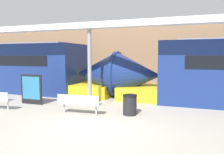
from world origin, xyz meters
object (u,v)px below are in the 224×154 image
at_px(trash_bin, 130,105).
at_px(poster_board, 31,89).
at_px(support_column_near, 90,67).
at_px(bench_near, 79,102).

height_order(trash_bin, poster_board, poster_board).
distance_m(trash_bin, support_column_near, 2.96).
bearing_deg(poster_board, trash_bin, -3.06).
distance_m(trash_bin, poster_board, 5.08).
relative_size(bench_near, support_column_near, 0.50).
bearing_deg(bench_near, support_column_near, 97.92).
bearing_deg(trash_bin, support_column_near, 153.46).
height_order(poster_board, support_column_near, support_column_near).
bearing_deg(poster_board, support_column_near, 18.08).
xyz_separation_m(bench_near, support_column_near, (-0.37, 1.80, 1.33)).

